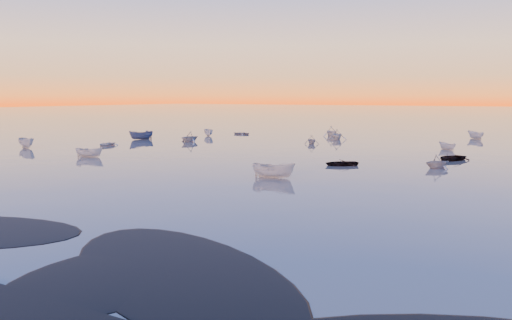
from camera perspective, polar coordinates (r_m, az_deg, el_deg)
The scene contains 4 objects.
ground at distance 117.69m, azimuth 16.90°, elevation 3.31°, with size 600.00×600.00×0.00m, color #686056.
moored_fleet at distance 72.57m, azimuth 9.01°, elevation 1.24°, with size 124.00×58.00×1.20m, color beige, non-canonical shape.
boat_near_left at distance 79.58m, azimuth -16.74°, elevation 1.55°, with size 3.69×1.54×0.92m, color beige.
boat_near_center at distance 46.50m, azimuth 2.02°, elevation -2.04°, with size 4.17×1.76×1.44m, color beige.
Camera 1 is at (24.62, -14.84, 7.54)m, focal length 35.00 mm.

